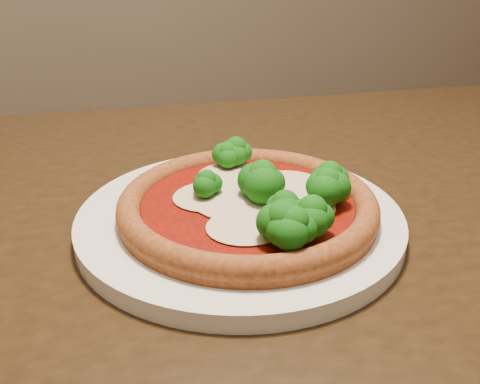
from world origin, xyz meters
name	(u,v)px	position (x,y,z in m)	size (l,w,h in m)	color
dining_table	(242,288)	(-0.18, 0.05, 0.66)	(1.36, 1.01, 0.75)	black
plate	(240,219)	(-0.19, 0.03, 0.76)	(0.33, 0.33, 0.02)	silver
pizza	(255,201)	(-0.18, 0.02, 0.79)	(0.26, 0.26, 0.06)	brown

